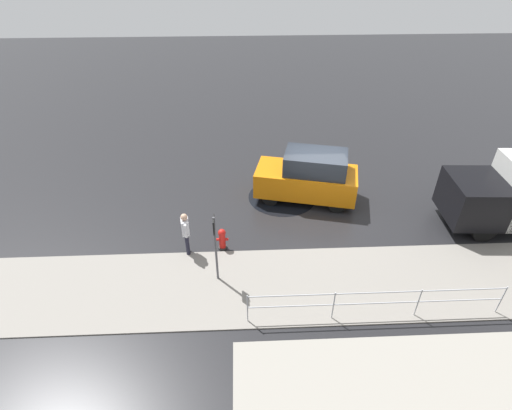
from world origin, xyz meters
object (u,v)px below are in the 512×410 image
at_px(moving_hatchback, 308,176).
at_px(fire_hydrant, 222,239).
at_px(sign_post, 215,240).
at_px(pedestrian, 186,231).

distance_m(moving_hatchback, fire_hydrant, 4.46).
height_order(moving_hatchback, sign_post, sign_post).
distance_m(moving_hatchback, sign_post, 5.59).
height_order(moving_hatchback, fire_hydrant, moving_hatchback).
xyz_separation_m(moving_hatchback, pedestrian, (4.48, 3.11, -0.07)).
relative_size(fire_hydrant, sign_post, 0.33).
distance_m(fire_hydrant, pedestrian, 1.29).
bearing_deg(sign_post, fire_hydrant, -94.41).
height_order(fire_hydrant, pedestrian, pedestrian).
bearing_deg(fire_hydrant, sign_post, 85.59).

